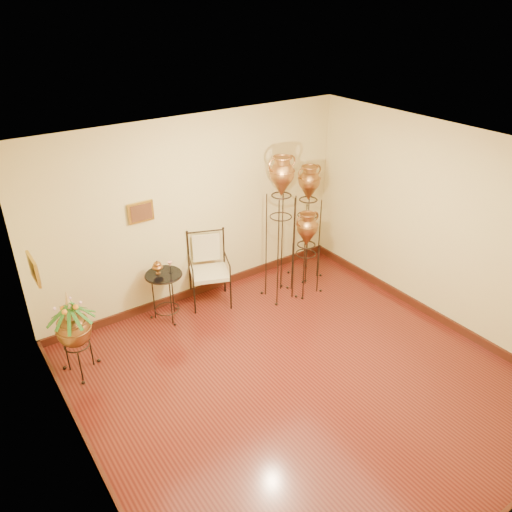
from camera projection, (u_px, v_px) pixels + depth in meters
ground at (299, 381)px, 6.16m from camera, size 5.00×5.00×0.00m
room_shell at (305, 257)px, 5.35m from camera, size 5.02×5.02×2.81m
amphora_tall at (280, 229)px, 7.33m from camera, size 0.55×0.55×2.28m
amphora_mid at (307, 222)px, 7.99m from camera, size 0.48×0.48×1.94m
amphora_short at (306, 253)px, 7.70m from camera, size 0.51×0.51×1.37m
planter_urn at (73, 328)px, 5.99m from camera, size 0.71×0.71×1.22m
armchair at (209, 271)px, 7.45m from camera, size 0.79×0.77×1.11m
side_table at (165, 295)px, 7.16m from camera, size 0.52×0.52×0.94m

